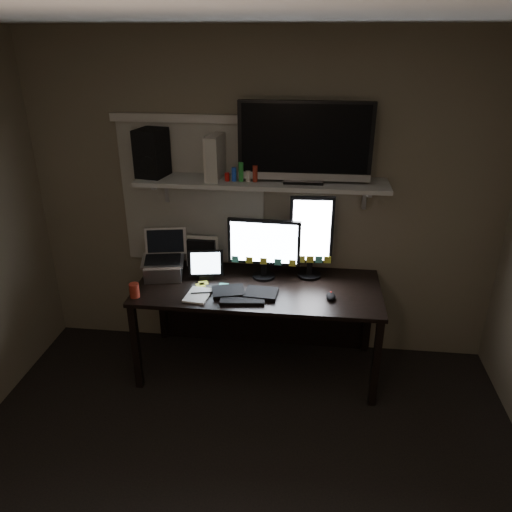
# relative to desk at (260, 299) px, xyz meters

# --- Properties ---
(ceiling) EXTENTS (3.60, 3.60, 0.00)m
(ceiling) POSITION_rel_desk_xyz_m (0.00, -1.55, 1.95)
(ceiling) COLOR silver
(ceiling) RESTS_ON back_wall
(back_wall) EXTENTS (3.60, 0.00, 3.60)m
(back_wall) POSITION_rel_desk_xyz_m (0.00, 0.25, 0.70)
(back_wall) COLOR #695E4B
(back_wall) RESTS_ON floor
(window_blinds) EXTENTS (1.10, 0.02, 1.10)m
(window_blinds) POSITION_rel_desk_xyz_m (-0.55, 0.24, 0.75)
(window_blinds) COLOR #B3B0A1
(window_blinds) RESTS_ON back_wall
(desk) EXTENTS (1.80, 0.75, 0.73)m
(desk) POSITION_rel_desk_xyz_m (0.00, 0.00, 0.00)
(desk) COLOR black
(desk) RESTS_ON floor
(wall_shelf) EXTENTS (1.80, 0.35, 0.03)m
(wall_shelf) POSITION_rel_desk_xyz_m (0.00, 0.08, 0.91)
(wall_shelf) COLOR #B0B0AB
(wall_shelf) RESTS_ON back_wall
(monitor_landscape) EXTENTS (0.55, 0.08, 0.48)m
(monitor_landscape) POSITION_rel_desk_xyz_m (0.03, 0.03, 0.42)
(monitor_landscape) COLOR black
(monitor_landscape) RESTS_ON desk
(monitor_portrait) EXTENTS (0.33, 0.08, 0.65)m
(monitor_portrait) POSITION_rel_desk_xyz_m (0.37, 0.09, 0.50)
(monitor_portrait) COLOR black
(monitor_portrait) RESTS_ON desk
(keyboard) EXTENTS (0.49, 0.23, 0.03)m
(keyboard) POSITION_rel_desk_xyz_m (-0.08, -0.26, 0.19)
(keyboard) COLOR black
(keyboard) RESTS_ON desk
(mouse) EXTENTS (0.07, 0.10, 0.04)m
(mouse) POSITION_rel_desk_xyz_m (0.53, -0.25, 0.20)
(mouse) COLOR black
(mouse) RESTS_ON desk
(notepad) EXTENTS (0.19, 0.24, 0.01)m
(notepad) POSITION_rel_desk_xyz_m (-0.41, -0.32, 0.18)
(notepad) COLOR silver
(notepad) RESTS_ON desk
(tablet) EXTENTS (0.28, 0.15, 0.23)m
(tablet) POSITION_rel_desk_xyz_m (-0.41, -0.03, 0.29)
(tablet) COLOR black
(tablet) RESTS_ON desk
(file_sorter) EXTENTS (0.22, 0.11, 0.28)m
(file_sorter) POSITION_rel_desk_xyz_m (-0.47, 0.11, 0.32)
(file_sorter) COLOR black
(file_sorter) RESTS_ON desk
(laptop) EXTENTS (0.36, 0.31, 0.35)m
(laptop) POSITION_rel_desk_xyz_m (-0.73, -0.06, 0.35)
(laptop) COLOR #B9B9BE
(laptop) RESTS_ON desk
(cup) EXTENTS (0.09, 0.09, 0.10)m
(cup) POSITION_rel_desk_xyz_m (-0.85, -0.39, 0.23)
(cup) COLOR maroon
(cup) RESTS_ON desk
(sticky_notes) EXTENTS (0.33, 0.27, 0.00)m
(sticky_notes) POSITION_rel_desk_xyz_m (-0.29, -0.22, 0.18)
(sticky_notes) COLOR yellow
(sticky_notes) RESTS_ON desk
(tv) EXTENTS (0.92, 0.17, 0.55)m
(tv) POSITION_rel_desk_xyz_m (0.30, 0.07, 1.20)
(tv) COLOR black
(tv) RESTS_ON wall_shelf
(game_console) EXTENTS (0.12, 0.27, 0.31)m
(game_console) POSITION_rel_desk_xyz_m (-0.34, 0.09, 1.08)
(game_console) COLOR #BAB2A8
(game_console) RESTS_ON wall_shelf
(speaker) EXTENTS (0.23, 0.26, 0.34)m
(speaker) POSITION_rel_desk_xyz_m (-0.80, 0.10, 1.10)
(speaker) COLOR black
(speaker) RESTS_ON wall_shelf
(bottles) EXTENTS (0.22, 0.10, 0.14)m
(bottles) POSITION_rel_desk_xyz_m (-0.14, 0.03, 0.99)
(bottles) COLOR #A50F0C
(bottles) RESTS_ON wall_shelf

